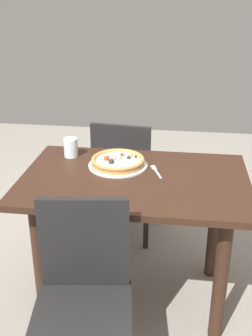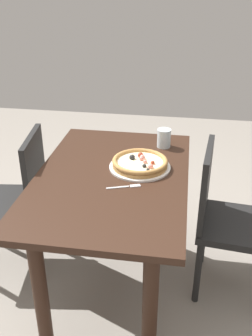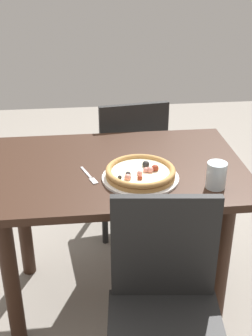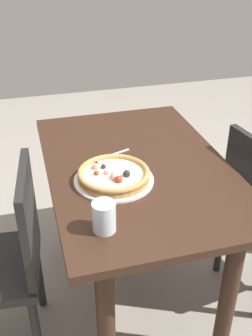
{
  "view_description": "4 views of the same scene",
  "coord_description": "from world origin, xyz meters",
  "px_view_note": "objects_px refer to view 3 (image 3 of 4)",
  "views": [
    {
      "loc": [
        0.21,
        -1.9,
        1.65
      ],
      "look_at": [
        -0.05,
        0.06,
        0.77
      ],
      "focal_mm": 44.23,
      "sensor_mm": 36.0,
      "label": 1
    },
    {
      "loc": [
        1.67,
        0.34,
        1.68
      ],
      "look_at": [
        -0.05,
        0.06,
        0.77
      ],
      "focal_mm": 41.31,
      "sensor_mm": 36.0,
      "label": 2
    },
    {
      "loc": [
        0.13,
        1.71,
        1.61
      ],
      "look_at": [
        -0.05,
        0.06,
        0.77
      ],
      "focal_mm": 46.89,
      "sensor_mm": 36.0,
      "label": 3
    },
    {
      "loc": [
        -1.44,
        0.44,
        1.62
      ],
      "look_at": [
        -0.05,
        0.06,
        0.77
      ],
      "focal_mm": 43.4,
      "sensor_mm": 36.0,
      "label": 4
    }
  ],
  "objects_px": {
    "chair_near": "(129,162)",
    "plate": "(140,178)",
    "chair_far": "(165,310)",
    "pizza": "(141,172)",
    "drinking_glass": "(216,175)",
    "dining_table": "(113,193)",
    "fork": "(90,177)"
  },
  "relations": [
    {
      "from": "chair_far",
      "to": "pizza",
      "type": "relative_size",
      "value": 3.01
    },
    {
      "from": "chair_far",
      "to": "pizza",
      "type": "xyz_separation_m",
      "value": [
        0.03,
        -0.47,
        0.31
      ]
    },
    {
      "from": "chair_far",
      "to": "plate",
      "type": "xyz_separation_m",
      "value": [
        0.03,
        -0.47,
        0.28
      ]
    },
    {
      "from": "chair_near",
      "to": "fork",
      "type": "bearing_deg",
      "value": -117.05
    },
    {
      "from": "dining_table",
      "to": "drinking_glass",
      "type": "xyz_separation_m",
      "value": [
        -0.39,
        0.23,
        0.19
      ]
    },
    {
      "from": "chair_far",
      "to": "plate",
      "type": "bearing_deg",
      "value": -80.62
    },
    {
      "from": "fork",
      "to": "chair_far",
      "type": "bearing_deg",
      "value": 5.1
    },
    {
      "from": "pizza",
      "to": "fork",
      "type": "xyz_separation_m",
      "value": [
        0.21,
        -0.04,
        -0.03
      ]
    },
    {
      "from": "dining_table",
      "to": "chair_near",
      "type": "distance_m",
      "value": 0.63
    },
    {
      "from": "dining_table",
      "to": "pizza",
      "type": "relative_size",
      "value": 4.02
    },
    {
      "from": "dining_table",
      "to": "drinking_glass",
      "type": "distance_m",
      "value": 0.5
    },
    {
      "from": "dining_table",
      "to": "drinking_glass",
      "type": "bearing_deg",
      "value": 149.34
    },
    {
      "from": "plate",
      "to": "pizza",
      "type": "xyz_separation_m",
      "value": [
        -0.0,
        0.0,
        0.03
      ]
    },
    {
      "from": "chair_far",
      "to": "fork",
      "type": "distance_m",
      "value": 0.62
    },
    {
      "from": "fork",
      "to": "drinking_glass",
      "type": "bearing_deg",
      "value": 54.31
    },
    {
      "from": "plate",
      "to": "drinking_glass",
      "type": "bearing_deg",
      "value": 160.22
    },
    {
      "from": "pizza",
      "to": "fork",
      "type": "relative_size",
      "value": 1.8
    },
    {
      "from": "chair_near",
      "to": "plate",
      "type": "height_order",
      "value": "chair_near"
    },
    {
      "from": "chair_far",
      "to": "pizza",
      "type": "height_order",
      "value": "chair_far"
    },
    {
      "from": "drinking_glass",
      "to": "pizza",
      "type": "bearing_deg",
      "value": -19.73
    },
    {
      "from": "dining_table",
      "to": "fork",
      "type": "bearing_deg",
      "value": 41.85
    },
    {
      "from": "dining_table",
      "to": "chair_far",
      "type": "distance_m",
      "value": 0.62
    },
    {
      "from": "pizza",
      "to": "drinking_glass",
      "type": "height_order",
      "value": "drinking_glass"
    },
    {
      "from": "chair_far",
      "to": "plate",
      "type": "relative_size",
      "value": 2.72
    },
    {
      "from": "plate",
      "to": "fork",
      "type": "relative_size",
      "value": 1.99
    },
    {
      "from": "dining_table",
      "to": "pizza",
      "type": "bearing_deg",
      "value": 129.21
    },
    {
      "from": "chair_far",
      "to": "plate",
      "type": "distance_m",
      "value": 0.54
    },
    {
      "from": "pizza",
      "to": "chair_near",
      "type": "bearing_deg",
      "value": -92.79
    },
    {
      "from": "drinking_glass",
      "to": "plate",
      "type": "bearing_deg",
      "value": -19.78
    },
    {
      "from": "drinking_glass",
      "to": "chair_far",
      "type": "bearing_deg",
      "value": 54.16
    },
    {
      "from": "dining_table",
      "to": "drinking_glass",
      "type": "height_order",
      "value": "drinking_glass"
    },
    {
      "from": "plate",
      "to": "chair_near",
      "type": "bearing_deg",
      "value": -92.82
    }
  ]
}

